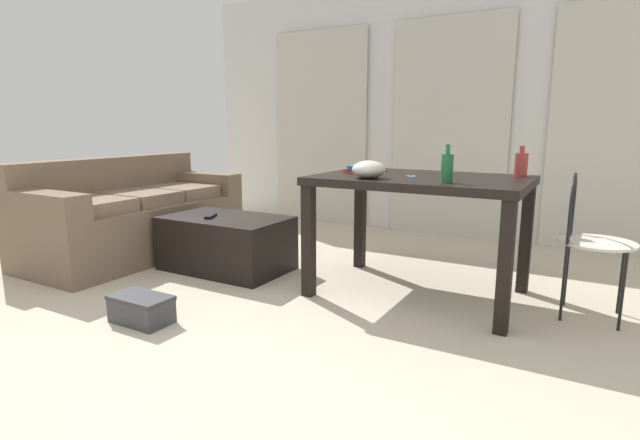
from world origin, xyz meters
name	(u,v)px	position (x,y,z in m)	size (l,w,h in m)	color
ground_plane	(352,297)	(0.00, 1.34, 0.00)	(8.37, 8.37, 0.00)	beige
wall_back	(452,108)	(0.00, 3.49, 1.23)	(5.54, 0.10, 2.46)	silver
curtains	(449,129)	(0.00, 3.40, 1.03)	(3.94, 0.03, 2.06)	beige
couch	(133,217)	(-2.06, 1.38, 0.32)	(0.84, 1.77, 0.80)	brown
coffee_table	(226,243)	(-1.09, 1.43, 0.20)	(0.92, 0.57, 0.40)	black
craft_table	(420,193)	(0.33, 1.61, 0.66)	(1.27, 0.86, 0.76)	black
wire_chair	(585,229)	(1.25, 1.72, 0.50)	(0.40, 0.40, 0.82)	silver
bottle_near	(521,164)	(0.87, 1.89, 0.84)	(0.08, 0.08, 0.19)	#99332D
bottle_far	(447,168)	(0.56, 1.36, 0.84)	(0.07, 0.07, 0.21)	#195B2D
bowl	(369,169)	(0.09, 1.36, 0.81)	(0.20, 0.20, 0.11)	beige
book_stack	(365,168)	(-0.09, 1.71, 0.79)	(0.22, 0.32, 0.05)	red
scissors	(412,177)	(0.30, 1.55, 0.76)	(0.09, 0.12, 0.00)	#9EA0A5
tv_remote_primary	(211,216)	(-1.17, 1.36, 0.41)	(0.05, 0.16, 0.02)	black
shoebox	(141,309)	(-0.83, 0.40, 0.08)	(0.34, 0.20, 0.15)	#38383D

